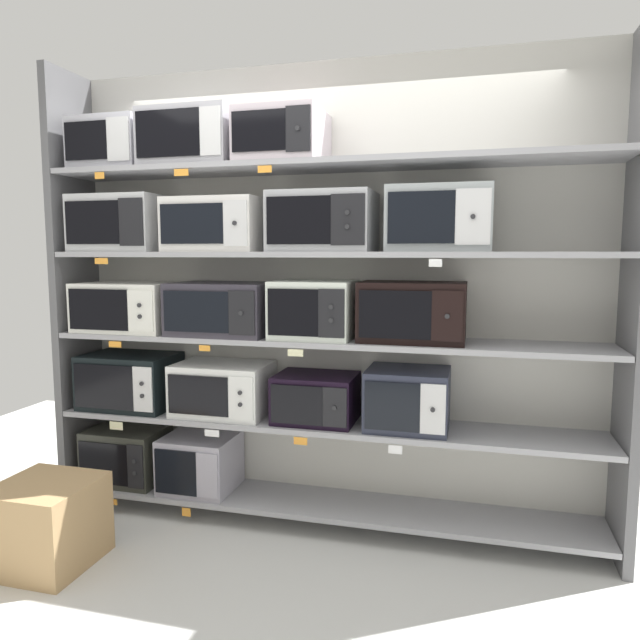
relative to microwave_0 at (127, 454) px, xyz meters
name	(u,v)px	position (x,y,z in m)	size (l,w,h in m)	color
ground	(259,633)	(1.26, -1.00, -0.31)	(7.10, 6.00, 0.02)	silver
back_panel	(330,294)	(1.26, 0.23, 1.02)	(3.30, 0.04, 2.65)	beige
upright_left	(76,292)	(-0.32, 0.00, 1.02)	(0.05, 0.42, 2.65)	#5B5B5E
upright_right	(634,303)	(2.84, 0.00, 1.02)	(0.05, 0.42, 2.65)	#5B5B5E
shelf_0	(320,504)	(1.26, 0.00, -0.18)	(3.10, 0.42, 0.03)	#99999E
microwave_0	(127,454)	(0.00, 0.00, 0.00)	(0.46, 0.37, 0.33)	#33342C
microwave_1	(200,462)	(0.50, 0.00, 0.00)	(0.42, 0.38, 0.33)	#A09CAA
price_tag_0	(111,502)	(0.02, -0.21, -0.22)	(0.08, 0.00, 0.03)	orange
price_tag_1	(186,512)	(0.51, -0.21, -0.23)	(0.05, 0.00, 0.05)	orange
shelf_1	(320,423)	(1.26, 0.00, 0.30)	(3.10, 0.42, 0.03)	#99999E
microwave_2	(130,381)	(0.04, 0.00, 0.48)	(0.55, 0.39, 0.33)	black
microwave_3	(223,389)	(0.66, 0.00, 0.46)	(0.55, 0.39, 0.30)	silver
microwave_4	(316,398)	(1.23, 0.00, 0.44)	(0.45, 0.37, 0.27)	black
microwave_5	(408,399)	(1.75, 0.00, 0.47)	(0.44, 0.39, 0.32)	#262A3A
price_tag_2	(116,426)	(0.08, -0.21, 0.25)	(0.09, 0.00, 0.05)	beige
price_tag_3	(212,433)	(0.69, -0.21, 0.26)	(0.09, 0.00, 0.04)	white
price_tag_4	(300,441)	(1.20, -0.21, 0.26)	(0.08, 0.00, 0.04)	orange
price_tag_5	(395,450)	(1.72, -0.21, 0.25)	(0.07, 0.00, 0.04)	white
shelf_2	(320,340)	(1.26, 0.00, 0.77)	(3.10, 0.42, 0.03)	#99999E
microwave_6	(129,307)	(0.06, 0.00, 0.94)	(0.58, 0.42, 0.29)	silver
microwave_7	(223,308)	(0.68, 0.00, 0.94)	(0.57, 0.44, 0.30)	#302D36
microwave_8	(314,309)	(1.23, 0.00, 0.95)	(0.44, 0.40, 0.32)	silver
microwave_9	(412,312)	(1.77, 0.00, 0.95)	(0.56, 0.36, 0.32)	black
price_tag_6	(115,344)	(0.09, -0.21, 0.74)	(0.08, 0.00, 0.03)	orange
price_tag_7	(205,348)	(0.65, -0.21, 0.74)	(0.07, 0.00, 0.03)	orange
price_tag_8	(295,353)	(1.18, -0.21, 0.74)	(0.08, 0.00, 0.04)	beige
shelf_3	(320,255)	(1.26, 0.00, 1.25)	(3.10, 0.42, 0.03)	#99999E
microwave_10	(123,224)	(0.03, 0.00, 1.43)	(0.53, 0.40, 0.33)	#B8B9BB
microwave_11	(217,225)	(0.65, 0.00, 1.42)	(0.54, 0.40, 0.30)	silver
microwave_12	(323,222)	(1.28, 0.00, 1.43)	(0.55, 0.40, 0.32)	#A3A4A9
microwave_13	(439,219)	(1.90, 0.00, 1.44)	(0.53, 0.34, 0.34)	#98A0A1
price_tag_9	(101,261)	(0.02, -0.21, 1.22)	(0.08, 0.00, 0.03)	orange
price_tag_10	(435,263)	(1.90, -0.21, 1.21)	(0.06, 0.00, 0.04)	white
shelf_4	(320,166)	(1.26, 0.00, 1.73)	(3.10, 0.42, 0.03)	#99999E
microwave_14	(113,145)	(-0.01, 0.00, 1.90)	(0.44, 0.33, 0.30)	#B4B3BE
microwave_15	(194,140)	(0.51, 0.00, 1.90)	(0.53, 0.41, 0.31)	#A09FA6
microwave_16	(282,138)	(1.05, 0.00, 1.89)	(0.45, 0.43, 0.28)	#BFB0B9
price_tag_11	(99,176)	(0.03, -0.21, 1.69)	(0.06, 0.00, 0.04)	orange
price_tag_12	(181,172)	(0.54, -0.21, 1.69)	(0.08, 0.00, 0.04)	orange
price_tag_13	(265,169)	(1.02, -0.21, 1.69)	(0.08, 0.00, 0.04)	orange
shipping_carton	(47,523)	(0.04, -0.77, -0.09)	(0.46, 0.46, 0.42)	tan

